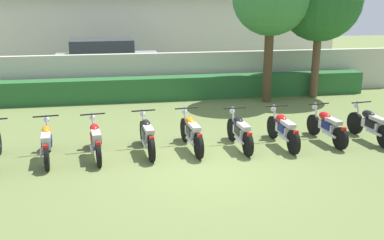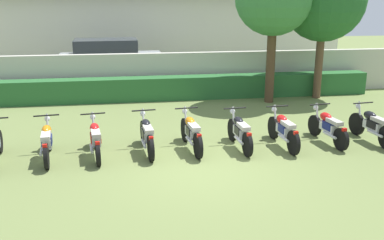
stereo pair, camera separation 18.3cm
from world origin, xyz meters
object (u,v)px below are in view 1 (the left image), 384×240
object	(u,v)px
tree_far_side	(321,0)
motorcycle_in_row_6	(283,129)
motorcycle_in_row_3	(147,135)
motorcycle_in_row_4	(191,132)
motorcycle_in_row_8	(371,124)
motorcycle_in_row_2	(96,139)
motorcycle_in_row_5	(240,131)
motorcycle_in_row_1	(47,142)
parked_car	(106,61)
motorcycle_in_row_7	(327,126)

from	to	relation	value
tree_far_side	motorcycle_in_row_6	distance (m)	6.75
motorcycle_in_row_3	motorcycle_in_row_6	size ratio (longest dim) A/B	0.99
motorcycle_in_row_4	motorcycle_in_row_8	bearing A→B (deg)	-97.47
motorcycle_in_row_2	motorcycle_in_row_3	distance (m)	1.23
motorcycle_in_row_6	motorcycle_in_row_3	bearing A→B (deg)	85.27
motorcycle_in_row_5	motorcycle_in_row_4	bearing A→B (deg)	81.91
motorcycle_in_row_1	motorcycle_in_row_2	distance (m)	1.11
parked_car	motorcycle_in_row_8	bearing A→B (deg)	-55.70
motorcycle_in_row_1	motorcycle_in_row_7	xyz separation A→B (m)	(7.05, 0.09, -0.00)
parked_car	motorcycle_in_row_2	bearing A→B (deg)	-92.82
motorcycle_in_row_1	motorcycle_in_row_3	distance (m)	2.34
tree_far_side	motorcycle_in_row_4	world-z (taller)	tree_far_side
motorcycle_in_row_2	motorcycle_in_row_6	world-z (taller)	motorcycle_in_row_6
tree_far_side	motorcycle_in_row_3	xyz separation A→B (m)	(-6.66, -4.97, -3.10)
motorcycle_in_row_1	motorcycle_in_row_8	world-z (taller)	motorcycle_in_row_8
parked_car	tree_far_side	xyz separation A→B (m)	(7.77, -4.41, 2.62)
motorcycle_in_row_5	motorcycle_in_row_8	distance (m)	3.56
motorcycle_in_row_3	motorcycle_in_row_4	distance (m)	1.11
motorcycle_in_row_8	motorcycle_in_row_5	bearing A→B (deg)	82.91
motorcycle_in_row_7	tree_far_side	bearing A→B (deg)	-27.86
motorcycle_in_row_4	motorcycle_in_row_7	world-z (taller)	motorcycle_in_row_4
motorcycle_in_row_5	motorcycle_in_row_7	size ratio (longest dim) A/B	0.99
motorcycle_in_row_4	motorcycle_in_row_5	xyz separation A→B (m)	(1.22, -0.10, -0.01)
motorcycle_in_row_7	motorcycle_in_row_1	bearing A→B (deg)	84.30
tree_far_side	motorcycle_in_row_7	distance (m)	6.18
parked_car	motorcycle_in_row_7	world-z (taller)	parked_car
motorcycle_in_row_6	motorcycle_in_row_5	bearing A→B (deg)	85.48
motorcycle_in_row_8	motorcycle_in_row_2	bearing A→B (deg)	83.34
motorcycle_in_row_2	motorcycle_in_row_7	world-z (taller)	motorcycle_in_row_2
motorcycle_in_row_7	motorcycle_in_row_6	bearing A→B (deg)	88.05
tree_far_side	motorcycle_in_row_5	size ratio (longest dim) A/B	2.79
parked_car	motorcycle_in_row_7	bearing A→B (deg)	-60.27
motorcycle_in_row_2	motorcycle_in_row_4	size ratio (longest dim) A/B	0.97
motorcycle_in_row_4	motorcycle_in_row_8	world-z (taller)	motorcycle_in_row_4
motorcycle_in_row_1	motorcycle_in_row_4	xyz separation A→B (m)	(3.45, 0.12, 0.01)
parked_car	tree_far_side	world-z (taller)	tree_far_side
parked_car	motorcycle_in_row_5	distance (m)	10.07
motorcycle_in_row_4	motorcycle_in_row_8	size ratio (longest dim) A/B	1.03
parked_car	motorcycle_in_row_3	distance (m)	9.46
motorcycle_in_row_8	motorcycle_in_row_1	bearing A→B (deg)	83.49
motorcycle_in_row_6	tree_far_side	bearing A→B (deg)	-35.30
motorcycle_in_row_2	motorcycle_in_row_3	size ratio (longest dim) A/B	1.00
motorcycle_in_row_2	motorcycle_in_row_8	bearing A→B (deg)	-97.57
motorcycle_in_row_4	motorcycle_in_row_5	bearing A→B (deg)	-100.42
tree_far_side	motorcycle_in_row_8	size ratio (longest dim) A/B	2.69
motorcycle_in_row_4	motorcycle_in_row_8	distance (m)	4.79
motorcycle_in_row_5	tree_far_side	bearing A→B (deg)	-44.10
motorcycle_in_row_2	motorcycle_in_row_7	xyz separation A→B (m)	(5.94, 0.08, -0.00)
tree_far_side	motorcycle_in_row_5	xyz separation A→B (m)	(-4.34, -5.04, -3.11)
tree_far_side	motorcycle_in_row_8	distance (m)	6.01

